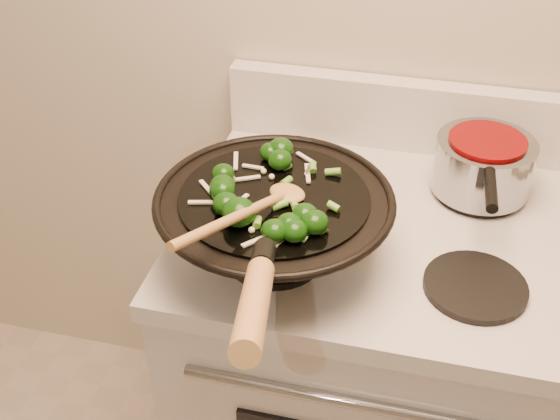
# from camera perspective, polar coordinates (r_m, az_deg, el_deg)

# --- Properties ---
(stove) EXTENTS (0.78, 0.67, 1.08)m
(stove) POSITION_cam_1_polar(r_m,az_deg,el_deg) (1.70, 6.97, -13.06)
(stove) COLOR silver
(stove) RESTS_ON ground
(wok) EXTENTS (0.42, 0.69, 0.28)m
(wok) POSITION_cam_1_polar(r_m,az_deg,el_deg) (1.24, -0.48, -1.07)
(wok) COLOR black
(wok) RESTS_ON stove
(stirfry) EXTENTS (0.25, 0.29, 0.05)m
(stirfry) POSITION_cam_1_polar(r_m,az_deg,el_deg) (1.18, -1.29, 1.16)
(stirfry) COLOR #0E3408
(stirfry) RESTS_ON wok
(wooden_spoon) EXTENTS (0.16, 0.29, 0.08)m
(wooden_spoon) POSITION_cam_1_polar(r_m,az_deg,el_deg) (1.14, -1.80, 0.27)
(wooden_spoon) COLOR #B07F45
(wooden_spoon) RESTS_ON wok
(saucepan) EXTENTS (0.20, 0.32, 0.12)m
(saucepan) POSITION_cam_1_polar(r_m,az_deg,el_deg) (1.47, 16.19, 3.57)
(saucepan) COLOR gray
(saucepan) RESTS_ON stove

